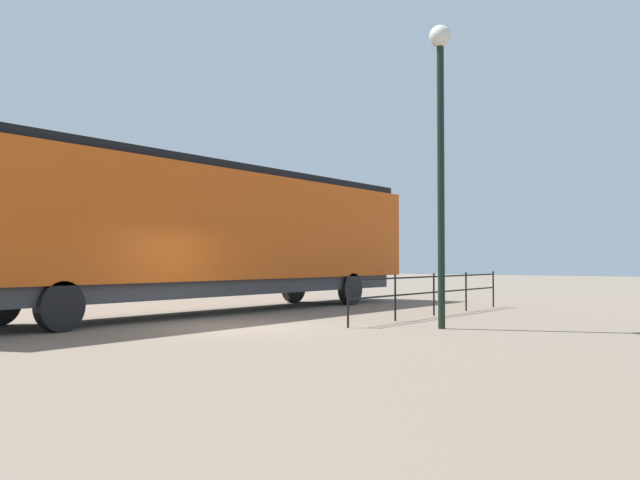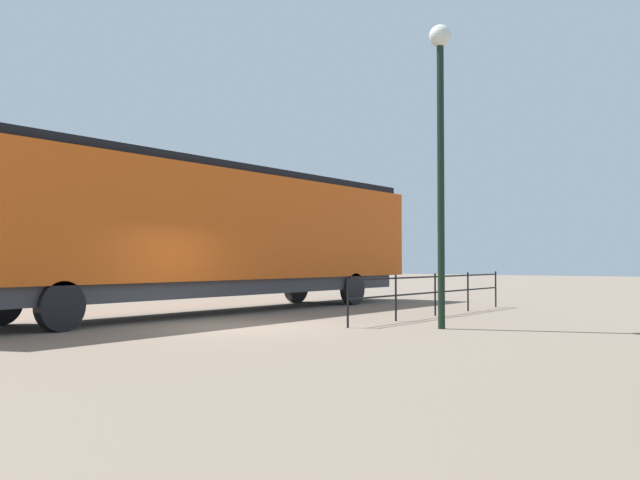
{
  "view_description": "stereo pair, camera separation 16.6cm",
  "coord_description": "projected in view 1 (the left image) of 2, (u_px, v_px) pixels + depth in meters",
  "views": [
    {
      "loc": [
        11.04,
        -11.79,
        1.53
      ],
      "look_at": [
        1.48,
        1.43,
        2.03
      ],
      "focal_mm": 38.77,
      "sensor_mm": 36.0,
      "label": 1
    },
    {
      "loc": [
        11.18,
        -11.7,
        1.53
      ],
      "look_at": [
        1.48,
        1.43,
        2.03
      ],
      "focal_mm": 38.77,
      "sensor_mm": 36.0,
      "label": 2
    }
  ],
  "objects": [
    {
      "name": "locomotive",
      "position": [
        222.0,
        231.0,
        20.71
      ],
      "size": [
        2.81,
        17.76,
        4.32
      ],
      "color": "#D15114",
      "rests_on": "ground_plane"
    },
    {
      "name": "lamp_post",
      "position": [
        441.0,
        120.0,
        15.71
      ],
      "size": [
        0.5,
        0.5,
        6.92
      ],
      "color": "black",
      "rests_on": "ground_plane"
    },
    {
      "name": "platform_fence",
      "position": [
        434.0,
        288.0,
        19.31
      ],
      "size": [
        0.05,
        8.75,
        1.18
      ],
      "color": "black",
      "rests_on": "ground_plane"
    },
    {
      "name": "ground_plane",
      "position": [
        232.0,
        327.0,
        15.97
      ],
      "size": [
        120.0,
        120.0,
        0.0
      ],
      "primitive_type": "plane",
      "color": "#756656"
    }
  ]
}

